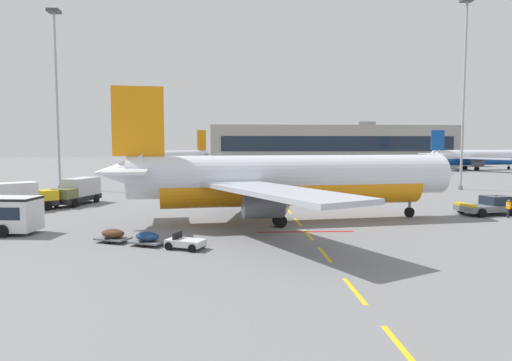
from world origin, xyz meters
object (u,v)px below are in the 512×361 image
(pushback_tug, at_px, (489,206))
(apron_light_mast_far, at_px, (465,74))
(airliner_foreground, at_px, (288,179))
(apron_light_mast_near, at_px, (56,80))
(airliner_far_center, at_px, (475,157))
(fuel_service_truck, at_px, (20,196))
(catering_truck, at_px, (78,191))
(ground_crew_worker, at_px, (508,207))
(baggage_train, at_px, (148,238))
(airliner_mid_left, at_px, (174,159))

(pushback_tug, relative_size, apron_light_mast_far, 0.22)
(airliner_foreground, height_order, apron_light_mast_near, apron_light_mast_near)
(airliner_far_center, bearing_deg, apron_light_mast_near, -152.69)
(fuel_service_truck, bearing_deg, catering_truck, 52.14)
(airliner_far_center, height_order, ground_crew_worker, airliner_far_center)
(airliner_foreground, relative_size, ground_crew_worker, 19.51)
(baggage_train, distance_m, apron_light_mast_far, 59.20)
(fuel_service_truck, distance_m, apron_light_mast_far, 64.82)
(airliner_far_center, bearing_deg, airliner_mid_left, -174.09)
(airliner_far_center, relative_size, ground_crew_worker, 17.73)
(pushback_tug, relative_size, baggage_train, 0.76)
(apron_light_mast_far, bearing_deg, baggage_train, -138.60)
(fuel_service_truck, height_order, apron_light_mast_far, apron_light_mast_far)
(airliner_foreground, distance_m, catering_truck, 27.21)
(airliner_foreground, xyz_separation_m, fuel_service_truck, (-28.04, 7.53, -2.30))
(airliner_mid_left, xyz_separation_m, baggage_train, (8.90, -81.69, -3.09))
(airliner_mid_left, height_order, baggage_train, airliner_mid_left)
(baggage_train, bearing_deg, airliner_mid_left, 96.22)
(apron_light_mast_near, bearing_deg, apron_light_mast_far, -3.01)
(airliner_far_center, xyz_separation_m, baggage_train, (-74.20, -90.29, -3.07))
(fuel_service_truck, distance_m, baggage_train, 23.94)
(catering_truck, xyz_separation_m, ground_crew_worker, (45.75, -12.02, -0.62))
(airliner_mid_left, height_order, apron_light_mast_far, apron_light_mast_far)
(airliner_mid_left, bearing_deg, catering_truck, -93.58)
(airliner_far_center, distance_m, apron_light_mast_far, 63.43)
(airliner_mid_left, bearing_deg, fuel_service_truck, -97.02)
(airliner_foreground, bearing_deg, ground_crew_worker, 2.58)
(pushback_tug, bearing_deg, airliner_far_center, 61.74)
(airliner_far_center, height_order, apron_light_mast_near, apron_light_mast_near)
(airliner_far_center, relative_size, catering_truck, 4.28)
(airliner_foreground, height_order, ground_crew_worker, airliner_foreground)
(fuel_service_truck, bearing_deg, airliner_far_center, 38.84)
(airliner_mid_left, relative_size, airliner_far_center, 0.95)
(airliner_mid_left, relative_size, apron_light_mast_near, 1.07)
(airliner_foreground, distance_m, apron_light_mast_far, 44.25)
(airliner_foreground, bearing_deg, baggage_train, -139.85)
(airliner_far_center, xyz_separation_m, apron_light_mast_far, (-31.81, -52.91, 14.56))
(airliner_foreground, relative_size, pushback_tug, 5.38)
(airliner_mid_left, bearing_deg, airliner_foreground, -74.48)
(airliner_foreground, bearing_deg, apron_light_mast_near, 136.42)
(airliner_foreground, xyz_separation_m, baggage_train, (-11.17, -9.42, -3.42))
(apron_light_mast_near, bearing_deg, fuel_service_truck, -78.41)
(baggage_train, distance_m, ground_crew_worker, 34.75)
(fuel_service_truck, xyz_separation_m, ground_crew_worker, (50.01, -6.54, -0.62))
(fuel_service_truck, xyz_separation_m, apron_light_mast_far, (59.26, 20.42, 16.51))
(fuel_service_truck, relative_size, ground_crew_worker, 3.94)
(catering_truck, xyz_separation_m, baggage_train, (12.61, -22.44, -1.12))
(airliner_mid_left, bearing_deg, ground_crew_worker, -59.46)
(pushback_tug, bearing_deg, apron_light_mast_far, 68.08)
(pushback_tug, bearing_deg, airliner_foreground, -171.80)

